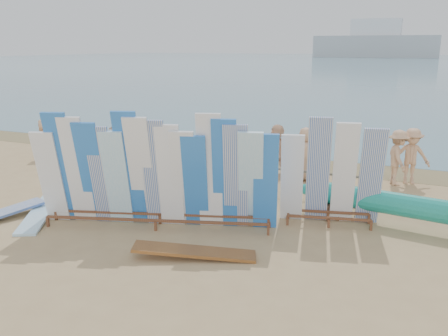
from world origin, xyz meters
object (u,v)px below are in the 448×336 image
at_px(beach_chair_left, 191,170).
at_px(beachgoer_3, 159,141).
at_px(beachgoer_extra_0, 398,158).
at_px(beachgoer_11, 126,131).
at_px(beachgoer_1, 134,142).
at_px(flat_board_a, 41,217).
at_px(beach_chair_right, 198,170).
at_px(outrigger_canoe, 404,207).
at_px(beachgoer_0, 45,139).
at_px(beachgoer_6, 305,154).
at_px(beachgoer_2, 139,145).
at_px(beachgoer_9, 411,156).
at_px(stroller, 253,168).
at_px(side_surfboard_rack, 332,176).
at_px(beachgoer_4, 234,155).
at_px(beachgoer_5, 277,149).
at_px(vendor_table, 260,211).
at_px(main_surfboard_rack, 155,176).
at_px(flat_board_c, 195,257).

height_order(beach_chair_left, beachgoer_3, beachgoer_3).
bearing_deg(beachgoer_extra_0, beachgoer_11, 65.44).
xyz_separation_m(beach_chair_left, beachgoer_1, (-3.11, 1.13, 0.55)).
xyz_separation_m(beachgoer_extra_0, beachgoer_1, (-9.85, -0.68, -0.12)).
xyz_separation_m(flat_board_a, beach_chair_right, (2.12, 5.39, 0.24)).
xyz_separation_m(outrigger_canoe, beach_chair_left, (-7.15, 2.32, -0.34)).
relative_size(beach_chair_right, beachgoer_extra_0, 0.45).
distance_m(beachgoer_0, beachgoer_1, 3.82).
bearing_deg(beachgoer_0, beachgoer_6, 58.31).
distance_m(outrigger_canoe, beachgoer_2, 9.95).
relative_size(beachgoer_0, beachgoer_9, 0.86).
height_order(beachgoer_extra_0, beachgoer_1, beachgoer_extra_0).
height_order(stroller, beachgoer_0, beachgoer_0).
distance_m(beach_chair_left, beachgoer_3, 3.11).
relative_size(side_surfboard_rack, beach_chair_left, 3.32).
relative_size(stroller, beachgoer_1, 0.64).
bearing_deg(stroller, beachgoer_4, -118.44).
relative_size(outrigger_canoe, beachgoer_5, 3.65).
bearing_deg(beachgoer_2, beachgoer_11, -54.48).
bearing_deg(vendor_table, beachgoer_4, 116.87).
bearing_deg(beachgoer_extra_0, beachgoer_2, 79.27).
relative_size(beach_chair_left, stroller, 0.84).
relative_size(side_surfboard_rack, beachgoer_0, 1.76).
bearing_deg(outrigger_canoe, main_surfboard_rack, -149.57).
height_order(stroller, beachgoer_9, beachgoer_9).
xyz_separation_m(beachgoer_0, beachgoer_5, (9.44, 1.50, 0.09)).
xyz_separation_m(outrigger_canoe, flat_board_c, (-4.11, -3.56, -0.60)).
bearing_deg(outrigger_canoe, beachgoer_11, 164.91).
height_order(beachgoer_11, beachgoer_1, beachgoer_11).
bearing_deg(vendor_table, beach_chair_left, 133.04).
distance_m(beachgoer_1, beachgoer_9, 10.31).
height_order(vendor_table, beachgoer_3, beachgoer_3).
xyz_separation_m(side_surfboard_rack, beachgoer_5, (-2.77, 4.46, -0.40)).
xyz_separation_m(beachgoer_9, beachgoer_5, (-4.53, -0.43, -0.04)).
xyz_separation_m(beach_chair_right, beachgoer_5, (2.44, 1.58, 0.66)).
relative_size(main_surfboard_rack, beachgoer_4, 3.20).
relative_size(flat_board_a, beachgoer_1, 1.68).
xyz_separation_m(beachgoer_3, beachgoer_9, (9.54, 0.25, 0.16)).
relative_size(vendor_table, beachgoer_0, 0.63).
bearing_deg(beach_chair_left, stroller, 18.14).
height_order(flat_board_a, beachgoer_11, beachgoer_11).
relative_size(flat_board_a, beachgoer_4, 1.43).
bearing_deg(beachgoer_1, beach_chair_right, -117.59).
relative_size(beachgoer_0, beachgoer_3, 1.05).
xyz_separation_m(outrigger_canoe, stroller, (-5.05, 2.91, -0.19)).
xyz_separation_m(flat_board_c, beachgoer_5, (-0.42, 7.61, 0.90)).
height_order(side_surfboard_rack, beachgoer_5, side_surfboard_rack).
height_order(vendor_table, beachgoer_5, beachgoer_5).
bearing_deg(beachgoer_2, stroller, 175.09).
height_order(beachgoer_4, beachgoer_11, beachgoer_4).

